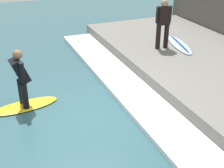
# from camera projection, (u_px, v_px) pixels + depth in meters

# --- Properties ---
(ground_plane) EXTENTS (28.00, 28.00, 0.00)m
(ground_plane) POSITION_uv_depth(u_px,v_px,m) (88.00, 114.00, 7.62)
(ground_plane) COLOR #335B66
(wave_foam_crest) EXTENTS (1.10, 11.51, 0.13)m
(wave_foam_crest) POSITION_uv_depth(u_px,v_px,m) (140.00, 101.00, 8.07)
(wave_foam_crest) COLOR silver
(wave_foam_crest) RESTS_ON ground_plane
(surfboard_riding) EXTENTS (1.75, 0.80, 0.06)m
(surfboard_riding) POSITION_uv_depth(u_px,v_px,m) (25.00, 106.00, 7.90)
(surfboard_riding) COLOR yellow
(surfboard_riding) RESTS_ON ground_plane
(surfer_riding) EXTENTS (0.47, 0.64, 1.48)m
(surfer_riding) POSITION_uv_depth(u_px,v_px,m) (21.00, 76.00, 7.52)
(surfer_riding) COLOR black
(surfer_riding) RESTS_ON surfboard_riding
(surfer_waiting_near) EXTENTS (0.55, 0.29, 1.62)m
(surfer_waiting_near) POSITION_uv_depth(u_px,v_px,m) (163.00, 21.00, 10.17)
(surfer_waiting_near) COLOR black
(surfer_waiting_near) RESTS_ON concrete_ledge
(surfboard_waiting_near) EXTENTS (0.94, 2.02, 0.07)m
(surfboard_waiting_near) POSITION_uv_depth(u_px,v_px,m) (179.00, 45.00, 10.78)
(surfboard_waiting_near) COLOR silver
(surfboard_waiting_near) RESTS_ON concrete_ledge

